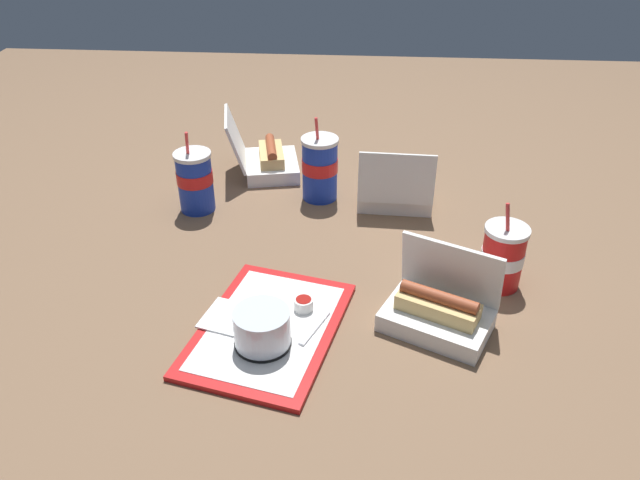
{
  "coord_description": "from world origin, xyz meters",
  "views": [
    {
      "loc": [
        1.22,
        0.08,
        0.83
      ],
      "look_at": [
        0.02,
        -0.01,
        0.05
      ],
      "focal_mm": 35.0,
      "sensor_mm": 36.0,
      "label": 1
    }
  ],
  "objects_px": {
    "cake_container": "(262,329)",
    "soda_cup_center": "(320,168)",
    "clamshell_hotdog_back": "(438,310)",
    "clamshell_hotdog_left": "(267,160)",
    "plastic_fork": "(312,328)",
    "clamshell_hotdog_front": "(395,191)",
    "ketchup_cup": "(304,303)",
    "soda_cup_front": "(503,256)",
    "food_tray": "(268,329)",
    "soda_cup_back": "(195,180)"
  },
  "relations": [
    {
      "from": "clamshell_hotdog_back",
      "to": "clamshell_hotdog_left",
      "type": "relative_size",
      "value": 1.06
    },
    {
      "from": "soda_cup_center",
      "to": "clamshell_hotdog_front",
      "type": "bearing_deg",
      "value": 82.26
    },
    {
      "from": "plastic_fork",
      "to": "ketchup_cup",
      "type": "bearing_deg",
      "value": -135.66
    },
    {
      "from": "clamshell_hotdog_back",
      "to": "clamshell_hotdog_front",
      "type": "distance_m",
      "value": 0.5
    },
    {
      "from": "cake_container",
      "to": "clamshell_hotdog_left",
      "type": "bearing_deg",
      "value": -172.49
    },
    {
      "from": "clamshell_hotdog_left",
      "to": "soda_cup_center",
      "type": "distance_m",
      "value": 0.22
    },
    {
      "from": "plastic_fork",
      "to": "clamshell_hotdog_front",
      "type": "xyz_separation_m",
      "value": [
        -0.53,
        0.18,
        0.03
      ]
    },
    {
      "from": "food_tray",
      "to": "soda_cup_back",
      "type": "bearing_deg",
      "value": -151.63
    },
    {
      "from": "clamshell_hotdog_front",
      "to": "soda_cup_center",
      "type": "distance_m",
      "value": 0.21
    },
    {
      "from": "cake_container",
      "to": "ketchup_cup",
      "type": "bearing_deg",
      "value": 148.41
    },
    {
      "from": "ketchup_cup",
      "to": "soda_cup_front",
      "type": "height_order",
      "value": "soda_cup_front"
    },
    {
      "from": "cake_container",
      "to": "clamshell_hotdog_left",
      "type": "distance_m",
      "value": 0.75
    },
    {
      "from": "plastic_fork",
      "to": "soda_cup_back",
      "type": "xyz_separation_m",
      "value": [
        -0.47,
        -0.34,
        0.07
      ]
    },
    {
      "from": "plastic_fork",
      "to": "soda_cup_front",
      "type": "bearing_deg",
      "value": 139.82
    },
    {
      "from": "clamshell_hotdog_back",
      "to": "clamshell_hotdog_front",
      "type": "relative_size",
      "value": 1.24
    },
    {
      "from": "ketchup_cup",
      "to": "clamshell_hotdog_front",
      "type": "height_order",
      "value": "clamshell_hotdog_front"
    },
    {
      "from": "clamshell_hotdog_front",
      "to": "soda_cup_back",
      "type": "height_order",
      "value": "soda_cup_back"
    },
    {
      "from": "cake_container",
      "to": "soda_cup_front",
      "type": "bearing_deg",
      "value": 116.61
    },
    {
      "from": "soda_cup_back",
      "to": "plastic_fork",
      "type": "bearing_deg",
      "value": 35.93
    },
    {
      "from": "ketchup_cup",
      "to": "plastic_fork",
      "type": "relative_size",
      "value": 0.36
    },
    {
      "from": "food_tray",
      "to": "soda_cup_back",
      "type": "distance_m",
      "value": 0.54
    },
    {
      "from": "plastic_fork",
      "to": "clamshell_hotdog_front",
      "type": "bearing_deg",
      "value": -174.61
    },
    {
      "from": "clamshell_hotdog_left",
      "to": "soda_cup_front",
      "type": "bearing_deg",
      "value": 49.03
    },
    {
      "from": "cake_container",
      "to": "soda_cup_front",
      "type": "height_order",
      "value": "soda_cup_front"
    },
    {
      "from": "food_tray",
      "to": "ketchup_cup",
      "type": "height_order",
      "value": "ketchup_cup"
    },
    {
      "from": "cake_container",
      "to": "clamshell_hotdog_front",
      "type": "distance_m",
      "value": 0.64
    },
    {
      "from": "soda_cup_center",
      "to": "soda_cup_front",
      "type": "xyz_separation_m",
      "value": [
        0.37,
        0.42,
        -0.02
      ]
    },
    {
      "from": "cake_container",
      "to": "soda_cup_center",
      "type": "height_order",
      "value": "soda_cup_center"
    },
    {
      "from": "clamshell_hotdog_back",
      "to": "clamshell_hotdog_left",
      "type": "xyz_separation_m",
      "value": [
        -0.66,
        -0.44,
        0.0
      ]
    },
    {
      "from": "clamshell_hotdog_back",
      "to": "soda_cup_back",
      "type": "xyz_separation_m",
      "value": [
        -0.43,
        -0.59,
        0.04
      ]
    },
    {
      "from": "cake_container",
      "to": "soda_cup_front",
      "type": "distance_m",
      "value": 0.54
    },
    {
      "from": "food_tray",
      "to": "soda_cup_center",
      "type": "relative_size",
      "value": 1.8
    },
    {
      "from": "cake_container",
      "to": "soda_cup_center",
      "type": "relative_size",
      "value": 0.47
    },
    {
      "from": "clamshell_hotdog_front",
      "to": "clamshell_hotdog_left",
      "type": "relative_size",
      "value": 0.86
    },
    {
      "from": "plastic_fork",
      "to": "clamshell_hotdog_left",
      "type": "xyz_separation_m",
      "value": [
        -0.7,
        -0.19,
        0.03
      ]
    },
    {
      "from": "clamshell_hotdog_back",
      "to": "soda_cup_front",
      "type": "xyz_separation_m",
      "value": [
        -0.15,
        0.15,
        0.03
      ]
    },
    {
      "from": "ketchup_cup",
      "to": "plastic_fork",
      "type": "distance_m",
      "value": 0.07
    },
    {
      "from": "clamshell_hotdog_back",
      "to": "soda_cup_front",
      "type": "bearing_deg",
      "value": 136.23
    },
    {
      "from": "ketchup_cup",
      "to": "soda_cup_front",
      "type": "xyz_separation_m",
      "value": [
        -0.13,
        0.42,
        0.05
      ]
    },
    {
      "from": "ketchup_cup",
      "to": "soda_cup_center",
      "type": "xyz_separation_m",
      "value": [
        -0.5,
        -0.0,
        0.06
      ]
    },
    {
      "from": "plastic_fork",
      "to": "clamshell_hotdog_front",
      "type": "relative_size",
      "value": 0.55
    },
    {
      "from": "clamshell_hotdog_front",
      "to": "soda_cup_front",
      "type": "bearing_deg",
      "value": 32.63
    },
    {
      "from": "soda_cup_front",
      "to": "soda_cup_center",
      "type": "bearing_deg",
      "value": -131.17
    },
    {
      "from": "food_tray",
      "to": "ketchup_cup",
      "type": "distance_m",
      "value": 0.09
    },
    {
      "from": "food_tray",
      "to": "ketchup_cup",
      "type": "xyz_separation_m",
      "value": [
        -0.06,
        0.07,
        0.02
      ]
    },
    {
      "from": "soda_cup_center",
      "to": "cake_container",
      "type": "bearing_deg",
      "value": -6.05
    },
    {
      "from": "food_tray",
      "to": "ketchup_cup",
      "type": "relative_size",
      "value": 10.51
    },
    {
      "from": "soda_cup_back",
      "to": "soda_cup_front",
      "type": "height_order",
      "value": "soda_cup_back"
    },
    {
      "from": "food_tray",
      "to": "clamshell_hotdog_front",
      "type": "distance_m",
      "value": 0.59
    },
    {
      "from": "plastic_fork",
      "to": "soda_cup_center",
      "type": "bearing_deg",
      "value": -153.63
    }
  ]
}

